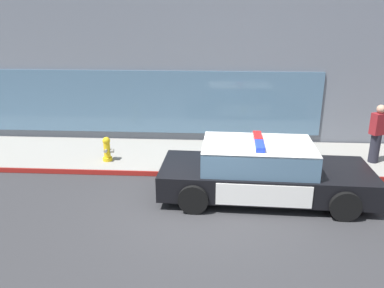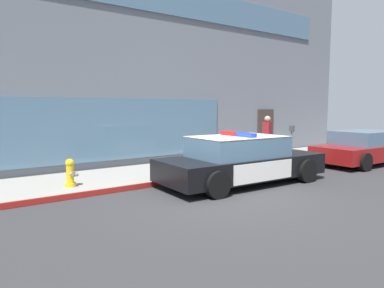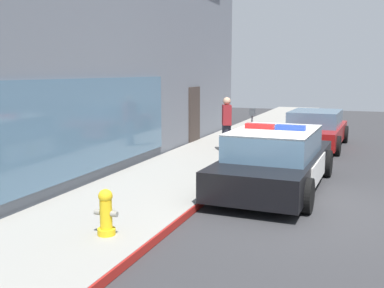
% 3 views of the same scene
% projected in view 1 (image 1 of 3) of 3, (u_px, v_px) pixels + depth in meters
% --- Properties ---
extents(ground, '(48.00, 48.00, 0.00)m').
position_uv_depth(ground, '(201.00, 211.00, 8.82)').
color(ground, '#303033').
extents(sidewalk, '(48.00, 2.81, 0.15)m').
position_uv_depth(sidewalk, '(205.00, 157.00, 11.92)').
color(sidewalk, gray).
rests_on(sidewalk, ground).
extents(curb_red_paint, '(28.80, 0.04, 0.14)m').
position_uv_depth(curb_red_paint, '(204.00, 175.00, 10.58)').
color(curb_red_paint, maroon).
rests_on(curb_red_paint, ground).
extents(storefront_building, '(24.62, 9.56, 8.47)m').
position_uv_depth(storefront_building, '(195.00, 14.00, 16.46)').
color(storefront_building, slate).
rests_on(storefront_building, ground).
extents(police_cruiser, '(5.06, 2.26, 1.49)m').
position_uv_depth(police_cruiser, '(263.00, 171.00, 9.28)').
color(police_cruiser, black).
rests_on(police_cruiser, ground).
extents(fire_hydrant, '(0.34, 0.39, 0.73)m').
position_uv_depth(fire_hydrant, '(107.00, 149.00, 11.30)').
color(fire_hydrant, gold).
rests_on(fire_hydrant, sidewalk).
extents(pedestrian_on_sidewalk, '(0.47, 0.40, 1.71)m').
position_uv_depth(pedestrian_on_sidewalk, '(377.00, 134.00, 11.03)').
color(pedestrian_on_sidewalk, '#23232D').
rests_on(pedestrian_on_sidewalk, sidewalk).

